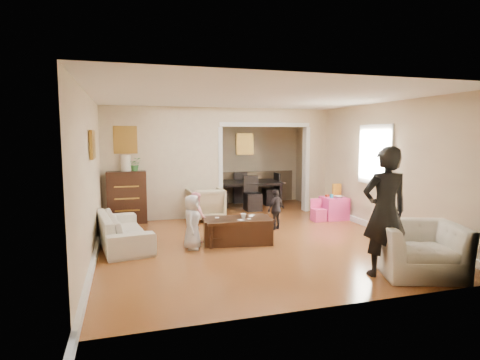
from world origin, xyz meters
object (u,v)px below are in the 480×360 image
object	(u,v)px
armchair_back	(205,204)
dresser	(127,197)
armchair_front	(419,249)
cyan_cup	(332,196)
table_lamp	(126,163)
play_table	(334,208)
coffee_cup	(243,216)
child_kneel_b	(196,217)
child_toddler	(276,209)
adult_person	(385,212)
child_kneel_a	(192,222)
dining_table	(245,194)
coffee_table	(237,230)
sofa	(123,229)

from	to	relation	value
armchair_back	dresser	xyz separation A→B (m)	(-1.72, 0.23, 0.21)
armchair_front	cyan_cup	xyz separation A→B (m)	(0.62, 3.52, 0.19)
dresser	table_lamp	xyz separation A→B (m)	(0.00, 0.00, 0.76)
table_lamp	play_table	xyz separation A→B (m)	(4.64, -0.98, -1.08)
coffee_cup	child_kneel_b	size ratio (longest dim) A/B	0.11
armchair_front	play_table	distance (m)	3.65
armchair_front	coffee_cup	bearing A→B (deg)	149.52
cyan_cup	child_toddler	xyz separation A→B (m)	(-1.58, -0.51, -0.13)
coffee_cup	adult_person	size ratio (longest dim) A/B	0.06
coffee_cup	child_kneel_b	bearing A→B (deg)	156.37
coffee_cup	child_kneel_a	distance (m)	0.96
dining_table	child_kneel_a	size ratio (longest dim) A/B	2.09
adult_person	child_toddler	world-z (taller)	adult_person
child_kneel_b	child_toddler	size ratio (longest dim) A/B	1.08
coffee_table	armchair_front	bearing A→B (deg)	-48.46
child_kneel_b	armchair_back	bearing A→B (deg)	-26.73
sofa	cyan_cup	bearing A→B (deg)	-88.67
armchair_back	armchair_front	size ratio (longest dim) A/B	0.74
coffee_cup	child_kneel_a	bearing A→B (deg)	-173.99
armchair_front	adult_person	world-z (taller)	adult_person
sofa	coffee_cup	size ratio (longest dim) A/B	19.52
adult_person	child_kneel_b	world-z (taller)	adult_person
armchair_front	coffee_table	size ratio (longest dim) A/B	0.92
armchair_back	coffee_table	world-z (taller)	armchair_back
armchair_back	child_kneel_a	world-z (taller)	child_kneel_a
armchair_back	armchair_front	distance (m)	4.85
child_kneel_b	play_table	bearing A→B (deg)	-84.08
table_lamp	cyan_cup	xyz separation A→B (m)	(4.54, -1.03, -0.78)
armchair_front	play_table	size ratio (longest dim) A/B	2.07
armchair_back	cyan_cup	xyz separation A→B (m)	(2.82, -0.80, 0.18)
coffee_table	child_toddler	xyz separation A→B (m)	(1.05, 0.75, 0.20)
table_lamp	child_toddler	xyz separation A→B (m)	(2.96, -1.54, -0.92)
coffee_cup	adult_person	world-z (taller)	adult_person
child_toddler	dresser	bearing A→B (deg)	-58.03
table_lamp	child_kneel_a	bearing A→B (deg)	-66.52
child_kneel_b	child_toddler	world-z (taller)	child_kneel_b
coffee_cup	cyan_cup	world-z (taller)	cyan_cup
table_lamp	dining_table	world-z (taller)	table_lamp
coffee_table	cyan_cup	world-z (taller)	cyan_cup
coffee_cup	play_table	xyz separation A→B (m)	(2.63, 1.36, -0.24)
coffee_cup	cyan_cup	bearing A→B (deg)	27.41
armchair_front	child_toddler	bearing A→B (deg)	126.38
armchair_front	cyan_cup	bearing A→B (deg)	98.75
play_table	table_lamp	bearing A→B (deg)	168.07
dresser	dining_table	size ratio (longest dim) A/B	0.59
armchair_front	coffee_table	world-z (taller)	armchair_front
table_lamp	coffee_table	size ratio (longest dim) A/B	0.30
adult_person	child_kneel_b	bearing A→B (deg)	-42.69
dresser	dining_table	xyz separation A→B (m)	(3.14, 1.18, -0.24)
cyan_cup	adult_person	bearing A→B (deg)	-108.39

